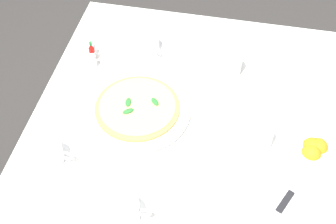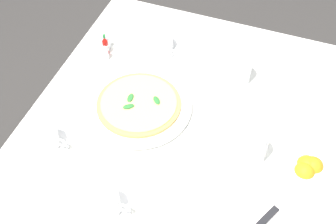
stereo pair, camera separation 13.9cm
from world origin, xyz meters
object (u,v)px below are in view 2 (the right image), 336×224
object	(u,v)px
pizza_plate	(139,106)
citrus_bowl	(307,169)
water_glass_center_back	(255,149)
pepper_shaker	(106,42)
coffee_cup_right_edge	(106,205)
coffee_cup_near_right	(46,140)
coffee_cup_back_corner	(162,43)
pizza	(139,104)
hot_sauce_bottle	(105,46)
water_glass_far_left	(241,71)
salt_shaker	(105,53)

from	to	relation	value
pizza_plate	citrus_bowl	size ratio (longest dim) A/B	2.22
water_glass_center_back	pepper_shaker	world-z (taller)	water_glass_center_back
coffee_cup_right_edge	pepper_shaker	bearing A→B (deg)	-154.79
coffee_cup_near_right	coffee_cup_back_corner	xyz separation A→B (m)	(-0.51, 0.17, -0.00)
coffee_cup_right_edge	citrus_bowl	size ratio (longest dim) A/B	0.88
coffee_cup_near_right	citrus_bowl	xyz separation A→B (m)	(-0.16, 0.73, -0.00)
pizza	coffee_cup_right_edge	world-z (taller)	coffee_cup_right_edge
pizza	pepper_shaker	size ratio (longest dim) A/B	4.71
pepper_shaker	coffee_cup_back_corner	bearing A→B (deg)	107.78
pizza	hot_sauce_bottle	xyz separation A→B (m)	(-0.20, -0.21, 0.01)
water_glass_far_left	coffee_cup_right_edge	bearing A→B (deg)	-19.39
water_glass_far_left	pepper_shaker	bearing A→B (deg)	-89.83
pizza_plate	water_glass_far_left	world-z (taller)	water_glass_far_left
pizza	coffee_cup_back_corner	distance (m)	0.29
water_glass_center_back	citrus_bowl	world-z (taller)	water_glass_center_back
water_glass_center_back	salt_shaker	xyz separation A→B (m)	(-0.24, -0.58, -0.03)
salt_shaker	pepper_shaker	distance (m)	0.06
water_glass_center_back	hot_sauce_bottle	bearing A→B (deg)	-114.32
coffee_cup_back_corner	hot_sauce_bottle	bearing A→B (deg)	-63.62
water_glass_far_left	pizza	bearing A→B (deg)	-49.15
pizza	coffee_cup_right_edge	size ratio (longest dim) A/B	2.00
pizza_plate	pizza	distance (m)	0.01
coffee_cup_near_right	water_glass_far_left	size ratio (longest dim) A/B	1.22
pizza	pepper_shaker	distance (m)	0.32
coffee_cup_back_corner	salt_shaker	size ratio (longest dim) A/B	2.31
coffee_cup_back_corner	citrus_bowl	size ratio (longest dim) A/B	0.87
pizza	salt_shaker	bearing A→B (deg)	-130.86
pepper_shaker	coffee_cup_right_edge	bearing A→B (deg)	25.21
pizza_plate	water_glass_center_back	world-z (taller)	water_glass_center_back
water_glass_far_left	citrus_bowl	size ratio (longest dim) A/B	0.72
pepper_shaker	citrus_bowl	bearing A→B (deg)	68.67
salt_shaker	coffee_cup_back_corner	bearing A→B (deg)	124.69
pizza	hot_sauce_bottle	bearing A→B (deg)	-133.76
pizza	hot_sauce_bottle	distance (m)	0.29
citrus_bowl	pepper_shaker	distance (m)	0.81
pepper_shaker	pizza_plate	bearing A→B (deg)	43.82
coffee_cup_back_corner	citrus_bowl	distance (m)	0.67
coffee_cup_right_edge	coffee_cup_near_right	bearing A→B (deg)	-117.59
coffee_cup_right_edge	pepper_shaker	size ratio (longest dim) A/B	2.36
pizza_plate	pepper_shaker	bearing A→B (deg)	-136.18
water_glass_far_left	pizza_plate	bearing A→B (deg)	-49.15
coffee_cup_back_corner	coffee_cup_right_edge	bearing A→B (deg)	7.81
coffee_cup_near_right	pepper_shaker	bearing A→B (deg)	-177.30
pizza	pepper_shaker	bearing A→B (deg)	-136.17
pizza	coffee_cup_back_corner	world-z (taller)	coffee_cup_back_corner
pizza	coffee_cup_near_right	bearing A→B (deg)	-41.09
water_glass_far_left	pepper_shaker	world-z (taller)	water_glass_far_left
coffee_cup_near_right	salt_shaker	size ratio (longest dim) A/B	2.36
coffee_cup_near_right	hot_sauce_bottle	distance (m)	0.43
pizza	coffee_cup_near_right	size ratio (longest dim) A/B	2.00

